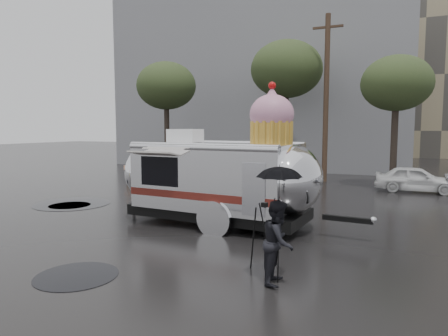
% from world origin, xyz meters
% --- Properties ---
extents(ground, '(120.00, 120.00, 0.00)m').
position_xyz_m(ground, '(0.00, 0.00, 0.00)').
color(ground, black).
rests_on(ground, ground).
extents(puddles, '(8.78, 10.22, 0.01)m').
position_xyz_m(puddles, '(-3.00, 3.33, 0.00)').
color(puddles, black).
rests_on(puddles, ground).
extents(grey_building, '(22.00, 12.00, 13.00)m').
position_xyz_m(grey_building, '(-4.00, 24.00, 6.50)').
color(grey_building, slate).
rests_on(grey_building, ground).
extents(utility_pole, '(1.60, 0.28, 9.00)m').
position_xyz_m(utility_pole, '(2.50, 14.00, 4.62)').
color(utility_pole, '#473323').
rests_on(utility_pole, ground).
extents(tree_left, '(3.64, 3.64, 6.95)m').
position_xyz_m(tree_left, '(-7.00, 13.00, 5.48)').
color(tree_left, '#382D26').
rests_on(tree_left, ground).
extents(tree_mid, '(4.20, 4.20, 8.03)m').
position_xyz_m(tree_mid, '(0.00, 15.00, 6.34)').
color(tree_mid, '#382D26').
rests_on(tree_mid, ground).
extents(tree_right, '(3.36, 3.36, 6.42)m').
position_xyz_m(tree_right, '(6.00, 13.00, 5.06)').
color(tree_right, '#382D26').
rests_on(tree_right, ground).
extents(barricade_row, '(4.30, 0.80, 1.00)m').
position_xyz_m(barricade_row, '(-5.55, 9.96, 0.52)').
color(barricade_row, '#473323').
rests_on(barricade_row, ground).
extents(airstream_trailer, '(8.04, 3.19, 4.33)m').
position_xyz_m(airstream_trailer, '(1.31, 2.80, 1.52)').
color(airstream_trailer, silver).
rests_on(airstream_trailer, ground).
extents(person_right, '(0.49, 0.80, 1.60)m').
position_xyz_m(person_right, '(4.27, -1.08, 0.80)').
color(person_right, black).
rests_on(person_right, ground).
extents(umbrella_black, '(1.06, 1.06, 2.27)m').
position_xyz_m(umbrella_black, '(4.27, -1.08, 1.91)').
color(umbrella_black, black).
rests_on(umbrella_black, ground).
extents(tripod, '(0.58, 0.56, 1.43)m').
position_xyz_m(tripod, '(3.80, -0.50, 0.83)').
color(tripod, black).
rests_on(tripod, ground).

